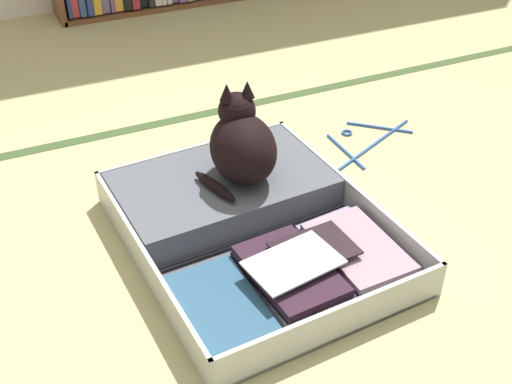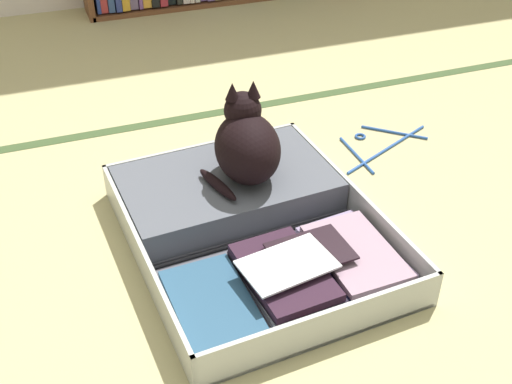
# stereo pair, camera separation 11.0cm
# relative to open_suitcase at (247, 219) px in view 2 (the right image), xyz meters

# --- Properties ---
(ground_plane) EXTENTS (10.00, 10.00, 0.00)m
(ground_plane) POSITION_rel_open_suitcase_xyz_m (-0.00, -0.28, -0.05)
(ground_plane) COLOR tan
(tatami_border) EXTENTS (4.80, 0.05, 0.00)m
(tatami_border) POSITION_rel_open_suitcase_xyz_m (-0.00, 0.74, -0.05)
(tatami_border) COLOR #384D29
(tatami_border) RESTS_ON ground_plane
(open_suitcase) EXTENTS (0.72, 0.88, 0.11)m
(open_suitcase) POSITION_rel_open_suitcase_xyz_m (0.00, 0.00, 0.00)
(open_suitcase) COLOR #B0B3AC
(open_suitcase) RESTS_ON ground_plane
(black_cat) EXTENTS (0.26, 0.28, 0.29)m
(black_cat) POSITION_rel_open_suitcase_xyz_m (0.04, 0.13, 0.17)
(black_cat) COLOR black
(black_cat) RESTS_ON open_suitcase
(clothes_hanger) EXTENTS (0.41, 0.30, 0.01)m
(clothes_hanger) POSITION_rel_open_suitcase_xyz_m (0.61, 0.30, -0.04)
(clothes_hanger) COLOR #27519D
(clothes_hanger) RESTS_ON ground_plane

